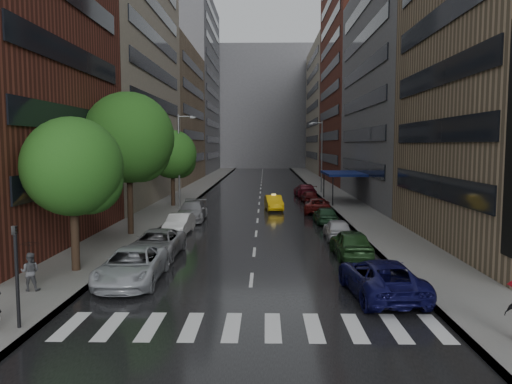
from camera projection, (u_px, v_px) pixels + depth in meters
ground at (249, 308)px, 19.10m from camera, size 220.00×220.00×0.00m
road at (261, 190)px, 68.86m from camera, size 14.00×140.00×0.01m
sidewalk_left at (196, 189)px, 69.02m from camera, size 4.00×140.00×0.15m
sidewalk_right at (326, 189)px, 68.69m from camera, size 4.00×140.00×0.15m
crosswalk at (252, 327)px, 17.10m from camera, size 13.15×2.80×0.01m
buildings_left at (163, 81)px, 76.36m from camera, size 8.00×108.00×38.00m
buildings_right at (362, 85)px, 73.82m from camera, size 8.05×109.10×36.00m
building_far at (263, 108)px, 135.02m from camera, size 40.00×14.00×32.00m
tree_near at (73, 167)px, 23.86m from camera, size 4.76×4.76×7.58m
tree_mid at (129, 138)px, 33.64m from camera, size 6.14×6.14×9.78m
tree_far at (172, 154)px, 49.50m from camera, size 4.83×4.83×7.69m
taxi at (274, 203)px, 47.60m from camera, size 1.91×4.40×1.41m
parked_cars_left at (167, 234)px, 30.54m from camera, size 2.74×24.24×1.58m
parked_cars_right at (326, 215)px, 38.83m from camera, size 3.04×44.94×1.58m
ped_black_umbrella at (30, 261)px, 20.80m from camera, size 0.96×0.98×2.09m
traffic_light at (16, 267)px, 16.49m from camera, size 0.18×0.15×3.45m
street_lamp_left at (180, 158)px, 48.63m from camera, size 1.74×0.22×9.00m
street_lamp_right at (321, 155)px, 63.28m from camera, size 1.74×0.22×9.00m
awning at (343, 174)px, 53.47m from camera, size 4.00×8.00×3.12m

